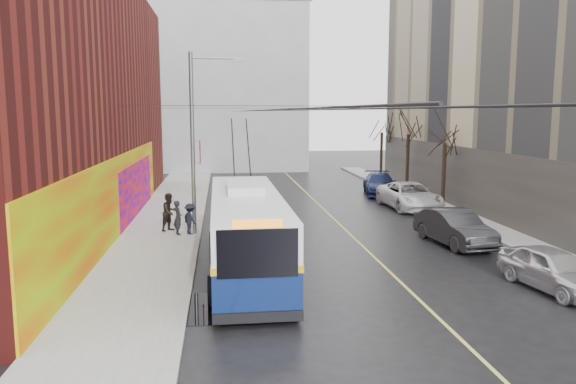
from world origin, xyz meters
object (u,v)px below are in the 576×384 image
tree_near (445,131)px  tree_mid (409,124)px  pedestrian_a (178,218)px  following_car (262,198)px  tree_far (382,123)px  parked_car_b (454,228)px  parked_car_c (410,196)px  streetlight_pole (196,139)px  pedestrian_b (170,212)px  trolleybus (246,229)px  pedestrian_c (190,219)px  parked_car_d (380,184)px  parked_car_a (553,269)px

tree_near → tree_mid: (0.00, 7.00, 0.28)m
tree_mid → pedestrian_a: size_ratio=3.94×
tree_mid → following_car: tree_mid is taller
tree_far → parked_car_b: size_ratio=1.32×
tree_far → following_car: 17.83m
tree_near → tree_far: tree_far is taller
parked_car_c → tree_near: bearing=-17.6°
streetlight_pole → pedestrian_b: size_ratio=4.66×
trolleybus → pedestrian_c: (-2.51, 6.20, -0.71)m
tree_mid → pedestrian_a: bearing=-140.6°
tree_near → parked_car_b: size_ratio=1.28×
tree_far → pedestrian_c: tree_far is taller
trolleybus → parked_car_b: 10.30m
parked_car_b → following_car: (-8.20, 10.27, -0.02)m
tree_mid → parked_car_d: 4.95m
pedestrian_a → pedestrian_c: 0.60m
following_car → parked_car_d: bearing=28.5°
parked_car_d → pedestrian_c: size_ratio=3.58×
following_car → pedestrian_b: 8.09m
parked_car_d → parked_car_b: bearing=-84.0°
trolleybus → parked_car_c: (10.99, 12.90, -0.79)m
streetlight_pole → tree_mid: streetlight_pole is taller
streetlight_pole → parked_car_c: (13.14, 6.54, -4.01)m
pedestrian_b → trolleybus: bearing=-112.9°
parked_car_a → pedestrian_a: (-13.56, 9.88, 0.25)m
tree_far → parked_car_a: tree_far is taller
parked_car_a → pedestrian_c: 16.32m
streetlight_pole → parked_car_a: (12.61, -10.08, -4.10)m
tree_near → trolleybus: 18.25m
parked_car_b → pedestrian_c: pedestrian_c is taller
pedestrian_a → trolleybus: bearing=-172.9°
streetlight_pole → parked_car_c: size_ratio=1.50×
parked_car_d → pedestrian_a: (-13.94, -12.98, 0.20)m
parked_car_b → pedestrian_c: (-12.30, 3.11, 0.10)m
pedestrian_a → tree_mid: bearing=-70.2°
streetlight_pole → tree_mid: (15.14, 13.00, 0.41)m
parked_car_a → parked_car_b: size_ratio=0.88×
tree_near → tree_far: 14.00m
parked_car_d → following_car: size_ratio=1.16×
parked_car_b → parked_car_c: bearing=75.3°
tree_far → parked_car_a: bearing=-94.8°
pedestrian_b → tree_near: bearing=-32.0°
tree_near → trolleybus: bearing=-136.4°
parked_car_c → pedestrian_a: bearing=-157.1°
parked_car_a → pedestrian_a: 16.78m
tree_near → parked_car_a: size_ratio=1.46×
trolleybus → pedestrian_b: 8.00m
pedestrian_c → streetlight_pole: bearing=-98.4°
pedestrian_a → streetlight_pole: bearing=-97.6°
following_car → pedestrian_a: size_ratio=2.78×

